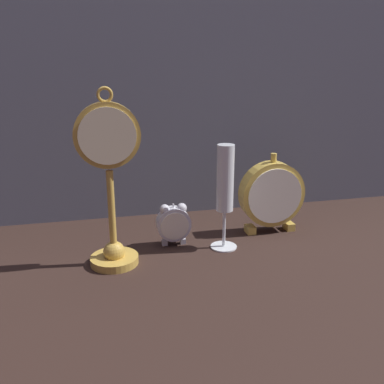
# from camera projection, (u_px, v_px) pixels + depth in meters

# --- Properties ---
(ground_plane) EXTENTS (4.00, 4.00, 0.00)m
(ground_plane) POSITION_uv_depth(u_px,v_px,m) (201.00, 265.00, 0.87)
(ground_plane) COLOR black
(fabric_backdrop_drape) EXTENTS (1.74, 0.01, 0.63)m
(fabric_backdrop_drape) POSITION_uv_depth(u_px,v_px,m) (170.00, 95.00, 1.08)
(fabric_backdrop_drape) COLOR slate
(fabric_backdrop_drape) RESTS_ON ground_plane
(pocket_watch_on_stand) EXTENTS (0.12, 0.10, 0.35)m
(pocket_watch_on_stand) POSITION_uv_depth(u_px,v_px,m) (110.00, 190.00, 0.83)
(pocket_watch_on_stand) COLOR gold
(pocket_watch_on_stand) RESTS_ON ground_plane
(alarm_clock_twin_bell) EXTENTS (0.08, 0.03, 0.10)m
(alarm_clock_twin_bell) POSITION_uv_depth(u_px,v_px,m) (174.00, 222.00, 0.95)
(alarm_clock_twin_bell) COLOR silver
(alarm_clock_twin_bell) RESTS_ON ground_plane
(mantel_clock_silver) EXTENTS (0.15, 0.04, 0.19)m
(mantel_clock_silver) POSITION_uv_depth(u_px,v_px,m) (272.00, 195.00, 1.01)
(mantel_clock_silver) COLOR gold
(mantel_clock_silver) RESTS_ON ground_plane
(champagne_flute) EXTENTS (0.06, 0.06, 0.23)m
(champagne_flute) POSITION_uv_depth(u_px,v_px,m) (225.00, 187.00, 0.91)
(champagne_flute) COLOR silver
(champagne_flute) RESTS_ON ground_plane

